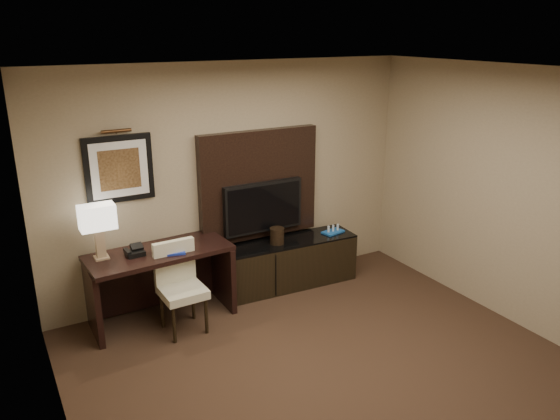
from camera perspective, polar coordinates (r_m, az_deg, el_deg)
floor at (r=5.03m, az=8.25°, el=-18.89°), size 4.50×5.00×0.01m
ceiling at (r=4.02m, az=10.05°, el=13.48°), size 4.50×5.00×0.01m
wall_back at (r=6.38m, az=-4.87°, el=3.13°), size 4.50×0.01×2.70m
wall_left at (r=3.55m, az=-21.59°, el=-11.25°), size 0.01×5.00×2.70m
wall_right at (r=5.94m, az=26.42°, el=0.06°), size 0.01×5.00×2.70m
desk at (r=6.07m, az=-12.28°, el=-7.68°), size 1.54×0.74×0.80m
credenza at (r=6.72m, az=0.75°, el=-5.55°), size 1.74×0.56×0.59m
tv_wall_panel at (r=6.47m, az=-2.22°, el=2.67°), size 1.50×0.12×1.30m
tv at (r=6.46m, az=-1.78°, el=0.33°), size 1.00×0.08×0.60m
artwork at (r=5.89m, az=-16.47°, el=4.14°), size 0.70×0.04×0.70m
picture_light at (r=5.77m, az=-16.74°, el=7.91°), size 0.04×0.04×0.30m
desk_chair at (r=5.77m, az=-10.14°, el=-8.32°), size 0.46×0.52×0.92m
table_lamp at (r=5.76m, az=-18.43°, el=-2.04°), size 0.42×0.31×0.61m
desk_phone at (r=5.83m, az=-14.93°, el=-4.18°), size 0.19×0.17×0.09m
blue_folder at (r=5.88m, az=-11.12°, el=-4.06°), size 0.31×0.36×0.02m
book at (r=5.84m, az=-11.31°, el=-3.14°), size 0.16×0.08×0.22m
ice_bucket at (r=6.49m, az=-0.32°, el=-2.71°), size 0.19×0.19×0.19m
minibar_tray at (r=6.87m, az=5.57°, el=-1.98°), size 0.30×0.21×0.10m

